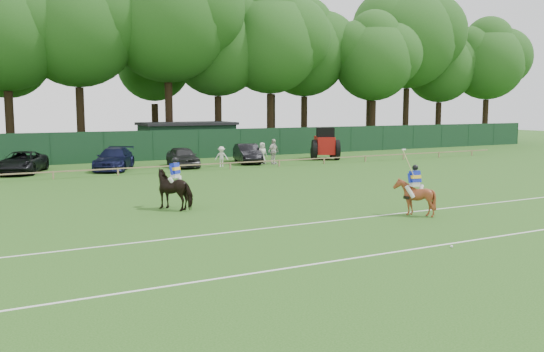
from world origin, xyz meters
TOP-DOWN VIEW (x-y plane):
  - ground at (0.00, 0.00)m, footprint 160.00×160.00m
  - horse_dark at (-3.53, 4.52)m, footprint 2.00×2.23m
  - horse_chestnut at (4.78, -1.59)m, footprint 1.40×1.53m
  - suv_black at (-8.45, 22.28)m, footprint 4.13×5.76m
  - sedan_navy at (-2.45, 21.49)m, footprint 4.20×5.76m
  - hatch_grey at (2.49, 21.02)m, footprint 2.09×4.53m
  - estate_black at (8.02, 21.47)m, footprint 2.65×4.84m
  - spectator_left at (5.09, 19.81)m, footprint 1.12×0.89m
  - spectator_mid at (9.42, 19.72)m, footprint 1.24×0.90m
  - spectator_right at (8.80, 20.42)m, footprint 0.88×0.63m
  - rider_dark at (-3.53, 4.51)m, footprint 0.83×0.68m
  - rider_chestnut at (4.78, -1.60)m, footprint 0.93×0.62m
  - polo_ball at (2.10, -6.41)m, footprint 0.09×0.09m
  - pitch_lines at (0.00, -3.50)m, footprint 60.00×5.10m
  - pitch_rail at (0.00, 18.00)m, footprint 62.10×0.10m
  - perimeter_fence at (0.00, 27.00)m, footprint 92.08×0.08m
  - utility_shed at (6.00, 30.00)m, footprint 8.40×4.40m
  - tree_row at (2.00, 35.00)m, footprint 96.00×12.00m
  - tractor at (15.22, 21.34)m, footprint 3.30×3.83m

SIDE VIEW (x-z plane):
  - ground at x=0.00m, z-range 0.00..0.00m
  - tree_row at x=2.00m, z-range -10.50..10.50m
  - pitch_lines at x=0.00m, z-range 0.00..0.01m
  - polo_ball at x=2.10m, z-range 0.00..0.09m
  - pitch_rail at x=0.00m, z-range 0.20..0.70m
  - suv_black at x=-8.45m, z-range 0.00..1.46m
  - hatch_grey at x=2.49m, z-range 0.00..1.51m
  - estate_black at x=8.02m, z-range 0.00..1.51m
  - spectator_left at x=5.09m, z-range 0.00..1.52m
  - horse_chestnut at x=4.78m, z-range 0.00..1.55m
  - sedan_navy at x=-2.45m, z-range 0.00..1.55m
  - spectator_right at x=8.80m, z-range 0.00..1.67m
  - horse_dark at x=-3.53m, z-range 0.00..1.75m
  - spectator_mid at x=9.42m, z-range 0.00..1.96m
  - perimeter_fence at x=0.00m, z-range 0.00..2.50m
  - tractor at x=15.22m, z-range -0.07..2.64m
  - rider_chestnut at x=4.78m, z-range 0.46..2.51m
  - utility_shed at x=6.00m, z-range 0.02..3.06m
  - rider_dark at x=-3.53m, z-range 0.94..2.35m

